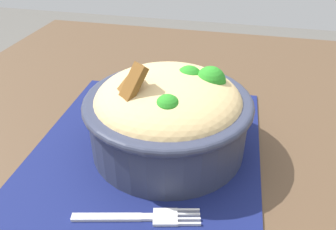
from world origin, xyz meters
TOP-DOWN VIEW (x-y plane):
  - table at (0.00, 0.00)m, footprint 1.01×0.83m
  - placemat at (0.03, -0.00)m, footprint 0.43×0.31m
  - bowl at (-0.02, 0.03)m, footprint 0.24×0.24m
  - fork at (0.11, 0.03)m, footprint 0.05×0.14m

SIDE VIEW (x-z plane):
  - table at x=0.00m, z-range 0.30..1.06m
  - placemat at x=0.03m, z-range 0.76..0.76m
  - fork at x=0.11m, z-range 0.76..0.77m
  - bowl at x=-0.02m, z-range 0.75..0.88m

